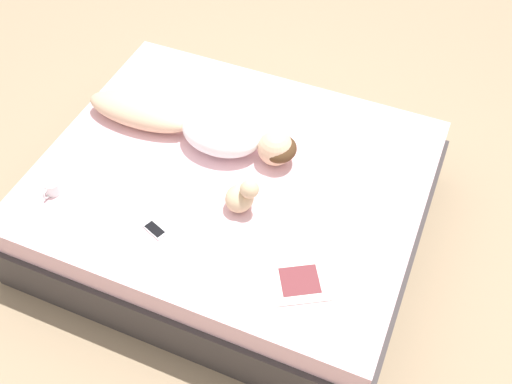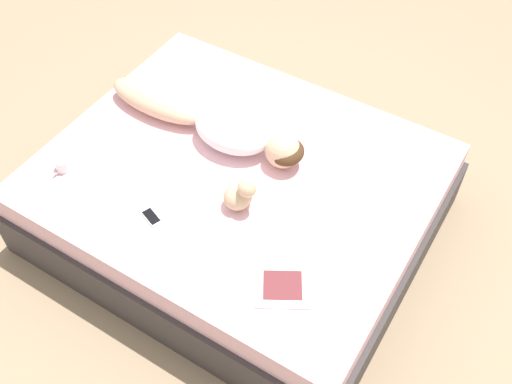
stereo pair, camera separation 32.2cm
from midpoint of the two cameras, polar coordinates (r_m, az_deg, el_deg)
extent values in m
plane|color=#9E8466|center=(3.80, -4.50, -3.45)|extent=(12.00, 12.00, 0.00)
cube|color=#383333|center=(3.66, -4.66, -1.83)|extent=(1.83, 2.19, 0.35)
cube|color=beige|center=(3.46, -4.93, 0.85)|extent=(1.77, 2.13, 0.17)
ellipsoid|color=#DBB28E|center=(3.72, -13.50, 7.33)|extent=(0.25, 0.68, 0.16)
ellipsoid|color=white|center=(3.47, -5.94, 5.55)|extent=(0.35, 0.48, 0.21)
ellipsoid|color=#472D19|center=(3.36, -0.47, 4.00)|extent=(0.21, 0.20, 0.11)
sphere|color=#DBB28E|center=(3.37, -0.87, 4.05)|extent=(0.20, 0.20, 0.20)
cube|color=silver|center=(3.08, 0.37, -4.69)|extent=(0.35, 0.36, 0.01)
cube|color=silver|center=(2.95, 1.04, -8.67)|extent=(0.35, 0.36, 0.01)
cube|color=maroon|center=(2.94, 1.04, -8.62)|extent=(0.24, 0.25, 0.00)
cylinder|color=white|center=(3.50, -21.33, 0.31)|extent=(0.09, 0.09, 0.08)
cylinder|color=black|center=(3.47, -21.48, 0.66)|extent=(0.08, 0.08, 0.00)
torus|color=white|center=(3.47, -21.81, -0.29)|extent=(0.06, 0.01, 0.06)
cube|color=silver|center=(3.19, -12.49, -3.71)|extent=(0.11, 0.15, 0.01)
cube|color=black|center=(3.19, -12.51, -3.65)|extent=(0.09, 0.12, 0.00)
ellipsoid|color=#D1B289|center=(3.17, -4.48, -0.77)|extent=(0.17, 0.15, 0.14)
sphere|color=#D1B289|center=(3.08, -3.62, 0.10)|extent=(0.10, 0.10, 0.10)
camera|label=1|loc=(0.16, -92.87, -3.40)|focal=42.00mm
camera|label=2|loc=(0.16, 87.13, 3.40)|focal=42.00mm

